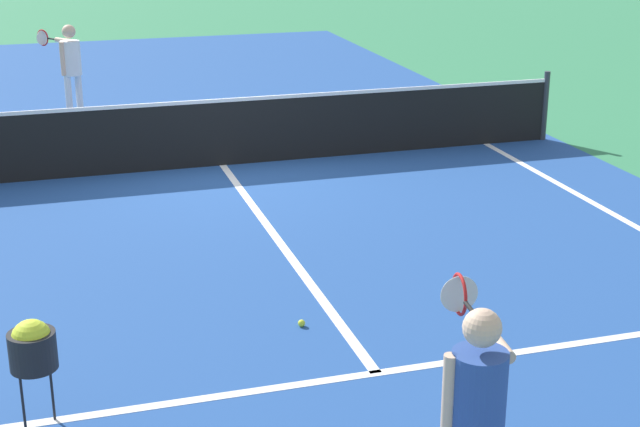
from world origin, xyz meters
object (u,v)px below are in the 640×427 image
at_px(tennis_ball_mid_court, 302,323).
at_px(player_near, 476,406).
at_px(net, 222,132).
at_px(player_far, 70,62).
at_px(ball_hopper, 32,346).

bearing_deg(tennis_ball_mid_court, player_near, -88.01).
xyz_separation_m(net, tennis_ball_mid_court, (-0.35, -5.38, -0.46)).
bearing_deg(tennis_ball_mid_court, player_far, 99.87).
xyz_separation_m(player_near, ball_hopper, (-2.41, 2.16, -0.32)).
distance_m(player_near, player_far, 12.06).
height_order(net, player_far, player_far).
distance_m(player_far, ball_hopper, 9.83).
bearing_deg(player_far, player_near, -82.26).
bearing_deg(net, player_far, 119.33).
bearing_deg(player_far, ball_hopper, -94.58).
height_order(player_far, tennis_ball_mid_court, player_far).
distance_m(player_near, tennis_ball_mid_court, 3.41).
height_order(net, tennis_ball_mid_court, net).
distance_m(net, player_far, 3.83).
xyz_separation_m(player_near, player_far, (-1.63, 11.95, 0.01)).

